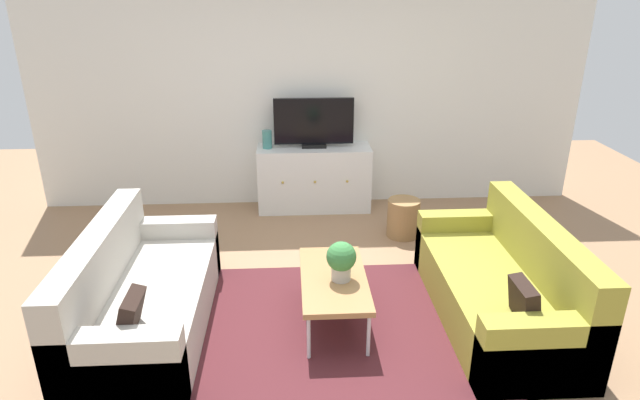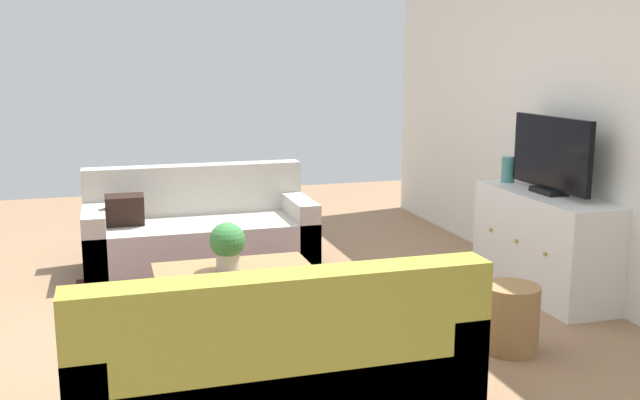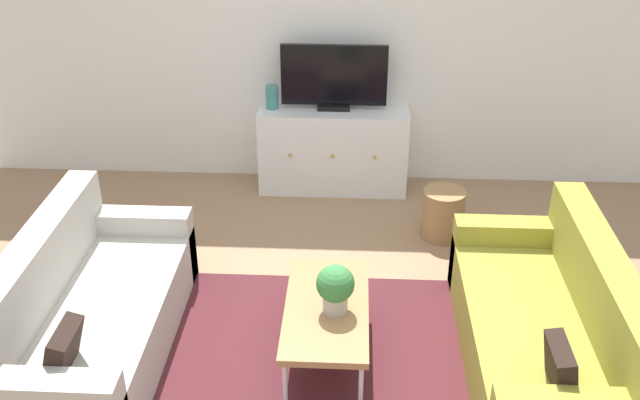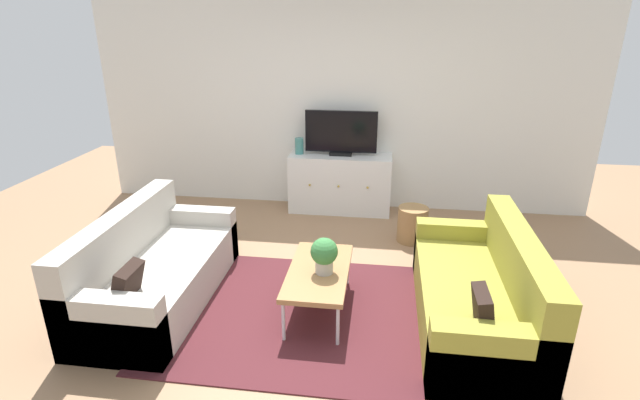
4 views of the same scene
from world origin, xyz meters
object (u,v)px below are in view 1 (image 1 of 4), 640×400
Objects in this scene: couch_left_side at (137,299)px; wicker_basket at (403,218)px; couch_right_side at (506,288)px; glass_vase at (267,139)px; potted_plant at (341,259)px; flat_screen_tv at (314,123)px; coffee_table at (334,280)px; tv_console at (314,178)px.

couch_left_side is 4.58× the size of wicker_basket.
couch_right_side is 3.12m from glass_vase.
couch_left_side is 5.98× the size of potted_plant.
couch_left_side is 1.59m from potted_plant.
couch_left_side is at bearing 179.92° from potted_plant.
flat_screen_tv is 1.49m from wicker_basket.
coffee_table is 2.46m from glass_vase.
couch_right_side is 5.98× the size of potted_plant.
glass_vase is at bearing 103.89° from coffee_table.
couch_left_side reaches higher than potted_plant.
glass_vase reaches higher than wicker_basket.
coffee_table is 0.21m from potted_plant.
flat_screen_tv is (0.00, 0.02, 0.66)m from tv_console.
glass_vase reaches higher than tv_console.
glass_vase is (-0.58, 2.34, 0.49)m from coffee_table.
tv_console reaches higher than wicker_basket.
couch_left_side is at bearing 180.00° from couch_right_side.
tv_console is (-0.10, 2.38, -0.20)m from potted_plant.
couch_left_side reaches higher than wicker_basket.
couch_right_side reaches higher than coffee_table.
tv_console is (-1.41, 2.37, 0.10)m from couch_right_side.
couch_right_side reaches higher than wicker_basket.
glass_vase is at bearing 150.57° from wicker_basket.
potted_plant is (0.05, -0.04, 0.20)m from coffee_table.
tv_console is 6.34× the size of glass_vase.
tv_console is (-0.04, 2.34, 0.01)m from coffee_table.
couch_right_side is 4.58× the size of wicker_basket.
coffee_table is (-1.37, 0.04, 0.10)m from couch_right_side.
tv_console is at bearing 58.29° from couch_left_side.
coffee_table is 2.45m from flat_screen_tv.
couch_right_side is at bearing 0.00° from couch_left_side.
potted_plant is 1.80m from wicker_basket.
couch_left_side is 2.84m from wicker_basket.
potted_plant is at bearing -87.71° from flat_screen_tv.
glass_vase reaches higher than couch_left_side.
potted_plant is at bearing -75.15° from glass_vase.
wicker_basket is (2.38, 1.56, -0.07)m from couch_left_side.
flat_screen_tv is at bearing 137.44° from wicker_basket.
couch_left_side is at bearing -121.49° from flat_screen_tv.
couch_left_side is 2.91m from flat_screen_tv.
glass_vase is (-1.94, 2.37, 0.58)m from couch_right_side.
wicker_basket is at bearing 62.53° from potted_plant.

